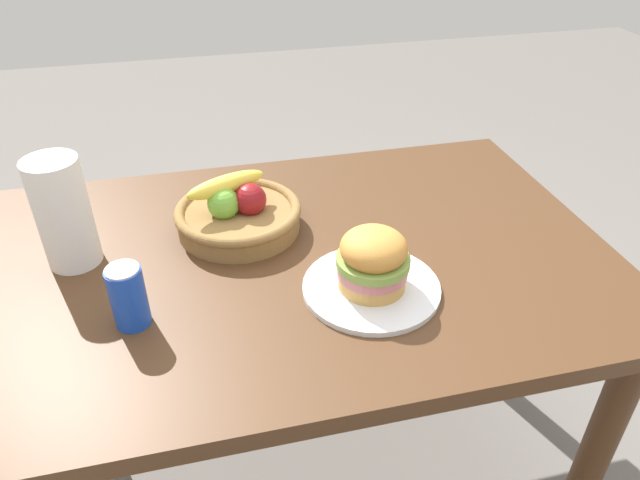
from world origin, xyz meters
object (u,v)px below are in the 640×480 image
object	(u,v)px
sandwich	(373,260)
plate	(371,287)
soda_can	(128,296)
fruit_basket	(238,213)
paper_towel_roll	(63,213)

from	to	relation	value
sandwich	plate	bearing A→B (deg)	180.00
plate	soda_can	size ratio (longest dim) A/B	2.20
sandwich	fruit_basket	bearing A→B (deg)	128.97
plate	soda_can	bearing A→B (deg)	178.61
soda_can	fruit_basket	world-z (taller)	fruit_basket
sandwich	paper_towel_roll	bearing A→B (deg)	157.56
soda_can	fruit_basket	distance (m)	0.36
plate	sandwich	xyz separation A→B (m)	(0.00, 0.00, 0.07)
sandwich	soda_can	world-z (taller)	sandwich
plate	fruit_basket	xyz separation A→B (m)	(-0.23, 0.29, 0.04)
soda_can	sandwich	bearing A→B (deg)	-1.39
paper_towel_roll	fruit_basket	bearing A→B (deg)	7.01
paper_towel_roll	sandwich	bearing A→B (deg)	-22.44
soda_can	paper_towel_roll	distance (m)	0.27
plate	sandwich	bearing A→B (deg)	0.00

